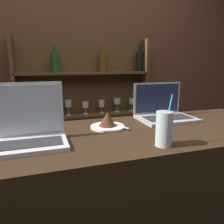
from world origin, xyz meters
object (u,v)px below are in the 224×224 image
object	(u,v)px
water_glass	(164,129)
laptop_far	(163,112)
cake_plate	(108,122)
laptop_near	(30,130)

from	to	relation	value
water_glass	laptop_far	bearing A→B (deg)	58.90
cake_plate	water_glass	bearing A→B (deg)	-65.99
laptop_near	laptop_far	world-z (taller)	laptop_near
laptop_near	laptop_far	size ratio (longest dim) A/B	0.89
laptop_near	water_glass	world-z (taller)	laptop_near
laptop_near	water_glass	bearing A→B (deg)	-20.80
laptop_far	laptop_near	bearing A→B (deg)	-165.35
cake_plate	water_glass	xyz separation A→B (m)	(0.14, -0.32, 0.04)
laptop_near	cake_plate	bearing A→B (deg)	17.82
laptop_far	cake_plate	distance (m)	0.39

